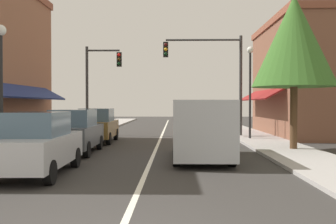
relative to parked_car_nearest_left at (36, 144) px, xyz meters
The scene contains 14 objects.
ground_plane 12.61m from the parked_car_nearest_left, 75.99° to the left, with size 80.00×80.00×0.00m, color #33302D.
sidewalk_left 12.48m from the parked_car_nearest_left, 101.37° to the left, with size 2.60×56.00×0.12m, color #A39E99.
sidewalk_right 14.92m from the parked_car_nearest_left, 55.00° to the left, with size 2.60×56.00×0.12m, color #A39E99.
lane_center_stripe 12.61m from the parked_car_nearest_left, 75.99° to the left, with size 0.14×52.00×0.01m, color silver.
storefront_right_block 19.28m from the parked_car_nearest_left, 48.10° to the left, with size 7.12×10.20×7.26m.
parked_car_nearest_left is the anchor object (origin of this frame).
parked_car_second_left 4.82m from the parked_car_nearest_left, 92.16° to the left, with size 1.84×4.13×1.77m.
parked_car_third_left 9.42m from the parked_car_nearest_left, 90.99° to the left, with size 1.85×4.14×1.77m.
van_in_lane 5.82m from the parked_car_nearest_left, 33.63° to the left, with size 2.04×5.20×2.12m.
traffic_signal_mast_arm 14.55m from the parked_car_nearest_left, 63.68° to the left, with size 4.75×0.50×6.11m.
traffic_signal_left_corner 14.36m from the parked_car_nearest_left, 94.20° to the left, with size 2.34×0.50×5.68m.
street_lamp_left_near 3.37m from the parked_car_nearest_left, 134.40° to the left, with size 0.36×0.36×4.57m.
street_lamp_right_mid 13.60m from the parked_car_nearest_left, 53.16° to the left, with size 0.36×0.36×5.15m.
tree_right_near 11.18m from the parked_car_nearest_left, 32.59° to the left, with size 3.50×3.50×6.57m.
Camera 1 is at (0.84, -4.98, 1.98)m, focal length 41.69 mm.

